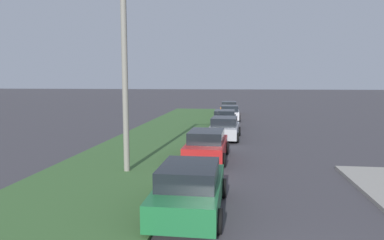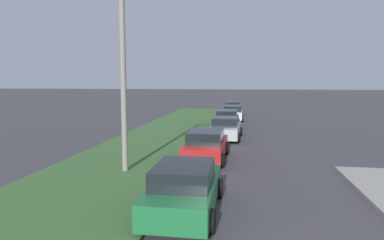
{
  "view_description": "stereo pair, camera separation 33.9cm",
  "coord_description": "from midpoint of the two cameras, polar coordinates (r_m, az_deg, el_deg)",
  "views": [
    {
      "loc": [
        -5.34,
        1.4,
        3.85
      ],
      "look_at": [
        12.55,
        3.78,
        1.77
      ],
      "focal_mm": 31.94,
      "sensor_mm": 36.0,
      "label": 1
    },
    {
      "loc": [
        -5.3,
        1.07,
        3.85
      ],
      "look_at": [
        12.55,
        3.78,
        1.77
      ],
      "focal_mm": 31.94,
      "sensor_mm": 36.0,
      "label": 2
    }
  ],
  "objects": [
    {
      "name": "grass_median",
      "position": [
        16.62,
        -11.03,
        -6.74
      ],
      "size": [
        60.0,
        6.0,
        0.12
      ],
      "primitive_type": "cube",
      "color": "#3D6633",
      "rests_on": "ground"
    },
    {
      "name": "streetlight",
      "position": [
        14.07,
        -10.5,
        8.65
      ],
      "size": [
        0.41,
        2.87,
        7.5
      ],
      "color": "gray",
      "rests_on": "ground"
    },
    {
      "name": "parked_car_black",
      "position": [
        28.13,
        5.13,
        0.14
      ],
      "size": [
        4.31,
        2.04,
        1.47
      ],
      "rotation": [
        0.0,
        0.0,
        0.0
      ],
      "color": "black",
      "rests_on": "ground"
    },
    {
      "name": "parked_car_green",
      "position": [
        10.18,
        -1.33,
        -11.36
      ],
      "size": [
        4.31,
        2.03,
        1.47
      ],
      "rotation": [
        0.0,
        0.0,
        -0.0
      ],
      "color": "#1E6B38",
      "rests_on": "ground"
    },
    {
      "name": "parked_car_red",
      "position": [
        16.69,
        1.88,
        -4.26
      ],
      "size": [
        4.33,
        2.08,
        1.47
      ],
      "rotation": [
        0.0,
        0.0,
        -0.02
      ],
      "color": "red",
      "rests_on": "ground"
    },
    {
      "name": "parked_car_white",
      "position": [
        33.5,
        6.03,
        1.16
      ],
      "size": [
        4.32,
        2.05,
        1.47
      ],
      "rotation": [
        0.0,
        0.0,
        0.01
      ],
      "color": "silver",
      "rests_on": "ground"
    },
    {
      "name": "parked_car_orange",
      "position": [
        39.76,
        6.01,
        2.01
      ],
      "size": [
        4.33,
        2.08,
        1.47
      ],
      "rotation": [
        0.0,
        0.0,
        -0.02
      ],
      "color": "orange",
      "rests_on": "ground"
    },
    {
      "name": "parked_car_silver",
      "position": [
        22.76,
        5.02,
        -1.37
      ],
      "size": [
        4.37,
        2.16,
        1.47
      ],
      "rotation": [
        0.0,
        0.0,
        -0.04
      ],
      "color": "#B2B5BA",
      "rests_on": "ground"
    }
  ]
}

